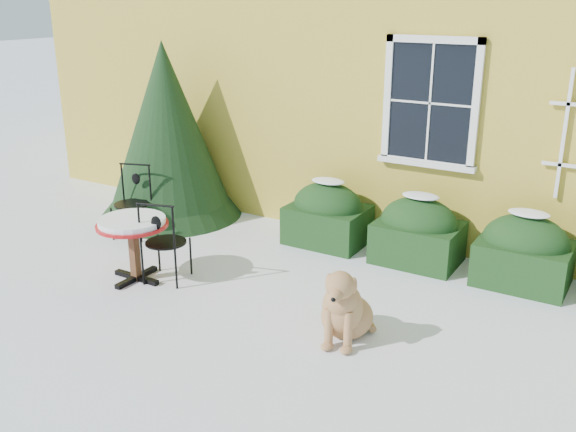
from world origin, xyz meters
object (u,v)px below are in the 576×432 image
Objects in this scene: patio_chair_far at (133,201)px; patio_chair_near at (164,241)px; bistro_table at (133,229)px; evergreen_shrub at (168,148)px; dog at (344,309)px.

patio_chair_near is at bearing -53.38° from patio_chair_far.
bistro_table is at bearing 10.16° from patio_chair_near.
evergreen_shrub is 2.83× the size of dog.
bistro_table is 0.40m from patio_chair_near.
patio_chair_far is (-1.10, 1.13, -0.15)m from bistro_table.
patio_chair_near is 2.45m from dog.
patio_chair_far is at bearing 134.40° from bistro_table.
evergreen_shrub is 2.63× the size of patio_chair_far.
patio_chair_far is at bearing -81.46° from evergreen_shrub.
dog is (2.77, 0.01, -0.32)m from bistro_table.
bistro_table is 0.82× the size of patio_chair_near.
dog is at bearing 0.24° from bistro_table.
evergreen_shrub is 2.58× the size of patio_chair_near.
evergreen_shrub is at bearing 141.74° from dog.
evergreen_shrub is at bearing 79.05° from patio_chair_far.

